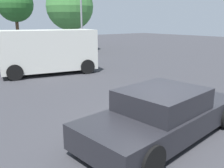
# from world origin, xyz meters

# --- Properties ---
(ground_plane) EXTENTS (80.00, 80.00, 0.00)m
(ground_plane) POSITION_xyz_m (0.00, 0.00, 0.00)
(ground_plane) COLOR #38383D
(sedan_foreground) EXTENTS (4.66, 2.20, 1.19)m
(sedan_foreground) POSITION_xyz_m (-0.07, -0.14, 0.55)
(sedan_foreground) COLOR #232328
(sedan_foreground) RESTS_ON ground_plane
(van_white) EXTENTS (5.12, 3.01, 2.28)m
(van_white) POSITION_xyz_m (0.99, 8.55, 1.23)
(van_white) COLOR silver
(van_white) RESTS_ON ground_plane
(tree_back_right) EXTENTS (3.69, 3.69, 6.33)m
(tree_back_right) POSITION_xyz_m (4.32, 23.56, 4.47)
(tree_back_right) COLOR brown
(tree_back_right) RESTS_ON ground_plane
(tree_far_right) EXTENTS (4.21, 4.21, 6.13)m
(tree_far_right) POSITION_xyz_m (6.94, 16.79, 4.01)
(tree_far_right) COLOR brown
(tree_far_right) RESTS_ON ground_plane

